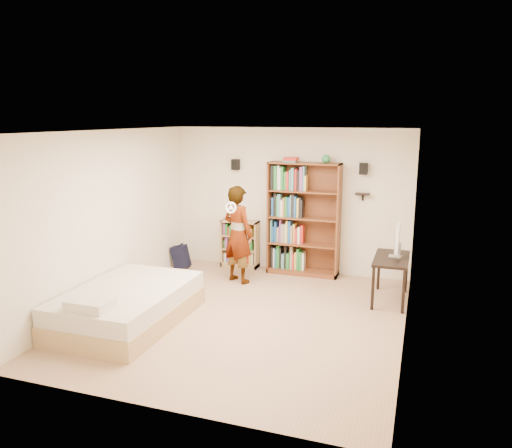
% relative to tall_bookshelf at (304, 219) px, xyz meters
% --- Properties ---
extents(ground, '(4.50, 5.00, 0.01)m').
position_rel_tall_bookshelf_xyz_m(ground, '(-0.32, -2.31, -1.04)').
color(ground, tan).
rests_on(ground, ground).
extents(room_shell, '(4.52, 5.02, 2.71)m').
position_rel_tall_bookshelf_xyz_m(room_shell, '(-0.32, -2.31, 0.72)').
color(room_shell, silver).
rests_on(room_shell, ground).
extents(crown_molding, '(4.50, 5.00, 0.06)m').
position_rel_tall_bookshelf_xyz_m(crown_molding, '(-0.32, -2.31, 1.63)').
color(crown_molding, white).
rests_on(crown_molding, room_shell).
extents(speaker_left, '(0.14, 0.12, 0.20)m').
position_rel_tall_bookshelf_xyz_m(speaker_left, '(-1.37, 0.09, 0.96)').
color(speaker_left, black).
rests_on(speaker_left, room_shell).
extents(speaker_right, '(0.14, 0.12, 0.20)m').
position_rel_tall_bookshelf_xyz_m(speaker_right, '(1.03, 0.09, 0.96)').
color(speaker_right, black).
rests_on(speaker_right, room_shell).
extents(wall_shelf, '(0.25, 0.16, 0.02)m').
position_rel_tall_bookshelf_xyz_m(wall_shelf, '(1.03, 0.10, 0.51)').
color(wall_shelf, black).
rests_on(wall_shelf, room_shell).
extents(tall_bookshelf, '(1.32, 0.38, 2.08)m').
position_rel_tall_bookshelf_xyz_m(tall_bookshelf, '(0.00, 0.00, 0.00)').
color(tall_bookshelf, brown).
rests_on(tall_bookshelf, ground).
extents(low_bookshelf, '(0.73, 0.28, 0.92)m').
position_rel_tall_bookshelf_xyz_m(low_bookshelf, '(-1.27, 0.05, -0.58)').
color(low_bookshelf, tan).
rests_on(low_bookshelf, ground).
extents(computer_desk, '(0.53, 1.05, 0.72)m').
position_rel_tall_bookshelf_xyz_m(computer_desk, '(1.65, -0.93, -0.68)').
color(computer_desk, black).
rests_on(computer_desk, ground).
extents(imac, '(0.16, 0.54, 0.54)m').
position_rel_tall_bookshelf_xyz_m(imac, '(1.70, -0.88, -0.06)').
color(imac, white).
rests_on(imac, computer_desk).
extents(daybed, '(1.42, 2.18, 0.64)m').
position_rel_tall_bookshelf_xyz_m(daybed, '(-1.84, -3.02, -0.72)').
color(daybed, beige).
rests_on(daybed, ground).
extents(person, '(0.74, 0.63, 1.73)m').
position_rel_tall_bookshelf_xyz_m(person, '(-0.99, -0.81, -0.18)').
color(person, black).
rests_on(person, ground).
extents(wii_wheel, '(0.20, 0.08, 0.20)m').
position_rel_tall_bookshelf_xyz_m(wii_wheel, '(-0.99, -1.13, 0.36)').
color(wii_wheel, white).
rests_on(wii_wheel, person).
extents(navy_bag, '(0.35, 0.23, 0.46)m').
position_rel_tall_bookshelf_xyz_m(navy_bag, '(-2.35, -0.38, -0.81)').
color(navy_bag, black).
rests_on(navy_bag, ground).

